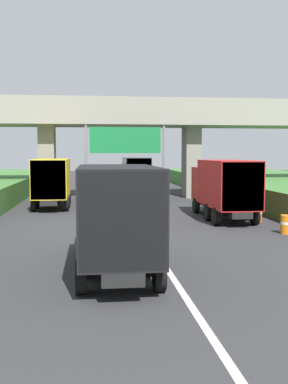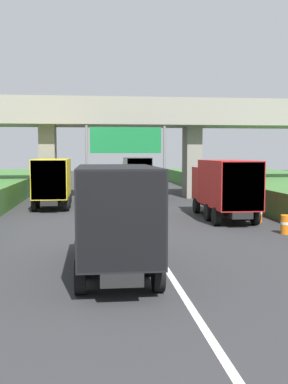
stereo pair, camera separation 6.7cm
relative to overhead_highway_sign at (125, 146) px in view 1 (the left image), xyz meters
The scene contains 11 objects.
lane_centre_stripe 4.88m from the overhead_highway_sign, 90.00° to the right, with size 0.20×101.88×0.01m, color white.
overpass_bridge 5.88m from the overhead_highway_sign, 90.00° to the left, with size 40.00×4.80×8.34m.
overhead_highway_sign is the anchor object (origin of this frame).
truck_red 9.49m from the overhead_highway_sign, 55.74° to the right, with size 2.44×7.30×3.44m.
truck_orange 10.73m from the overhead_highway_sign, 80.44° to the left, with size 2.44×7.30×3.44m.
truck_black 18.87m from the overhead_highway_sign, 95.19° to the right, with size 2.44×7.30×3.44m.
truck_yellow 5.78m from the overhead_highway_sign, behind, with size 2.44×7.30×3.44m.
car_silver 8.88m from the overhead_highway_sign, 100.88° to the left, with size 1.86×4.10×1.72m.
car_green 3.99m from the overhead_highway_sign, 25.69° to the left, with size 1.86×4.10×1.72m.
construction_barrel_4 14.90m from the overhead_highway_sign, 62.06° to the right, with size 0.57×0.57×0.90m.
construction_barrel_5 11.81m from the overhead_highway_sign, 53.03° to the right, with size 0.57×0.57×0.90m.
Camera 1 is at (-2.45, 0.10, 3.82)m, focal length 42.24 mm.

